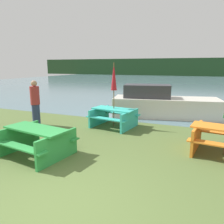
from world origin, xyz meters
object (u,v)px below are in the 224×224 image
at_px(picnic_table_green, 37,139).
at_px(person, 35,103).
at_px(picnic_table_teal, 114,116).
at_px(umbrella_crimson, 114,78).
at_px(boat, 162,104).

relative_size(picnic_table_green, person, 1.09).
relative_size(picnic_table_teal, umbrella_crimson, 0.75).
distance_m(boat, person, 5.61).
relative_size(umbrella_crimson, person, 1.38).
bearing_deg(umbrella_crimson, picnic_table_green, -104.42).
xyz_separation_m(picnic_table_green, person, (-2.13, 2.41, 0.44)).
xyz_separation_m(umbrella_crimson, person, (-2.99, -0.92, -1.01)).
bearing_deg(picnic_table_teal, boat, 60.56).
bearing_deg(picnic_table_green, person, 131.44).
relative_size(picnic_table_green, boat, 0.39).
bearing_deg(boat, umbrella_crimson, -130.70).
height_order(boat, person, person).
distance_m(umbrella_crimson, boat, 3.19).
bearing_deg(boat, person, -153.25).
distance_m(picnic_table_teal, boat, 2.90).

